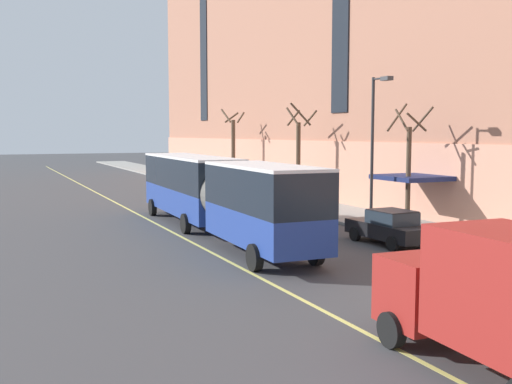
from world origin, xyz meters
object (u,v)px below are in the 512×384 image
(city_bus, at_px, (214,191))
(parked_car_silver_0, at_px, (242,193))
(parked_car_black_2, at_px, (390,227))
(parked_car_black_5, at_px, (299,206))
(parked_car_champagne_1, at_px, (189,181))
(street_tree_mid_block, at_px, (408,164))
(street_lamp, at_px, (375,137))
(street_tree_far_downtown, at_px, (233,149))
(street_tree_far_uptown, at_px, (299,153))

(city_bus, xyz_separation_m, parked_car_silver_0, (6.02, 10.75, -1.36))
(parked_car_black_2, relative_size, parked_car_black_5, 0.96)
(parked_car_champagne_1, height_order, parked_car_black_5, same)
(parked_car_black_2, bearing_deg, parked_car_silver_0, 90.48)
(parked_car_black_2, bearing_deg, street_tree_mid_block, 42.41)
(city_bus, relative_size, parked_car_silver_0, 4.02)
(city_bus, relative_size, parked_car_champagne_1, 4.39)
(parked_car_champagne_1, relative_size, street_lamp, 0.58)
(parked_car_black_2, distance_m, street_tree_mid_block, 5.56)
(street_tree_far_downtown, bearing_deg, street_lamp, -94.47)
(parked_car_silver_0, bearing_deg, parked_car_black_2, -89.52)
(parked_car_silver_0, height_order, street_tree_mid_block, street_tree_mid_block)
(parked_car_champagne_1, distance_m, parked_car_black_2, 28.47)
(city_bus, bearing_deg, street_tree_far_downtown, 65.45)
(parked_car_champagne_1, bearing_deg, street_tree_far_downtown, -20.00)
(parked_car_silver_0, distance_m, street_tree_far_uptown, 4.87)
(parked_car_silver_0, bearing_deg, street_lamp, -81.37)
(city_bus, bearing_deg, parked_car_silver_0, 60.74)
(street_tree_far_downtown, bearing_deg, parked_car_silver_0, -109.42)
(city_bus, distance_m, street_tree_mid_block, 10.16)
(parked_car_black_5, bearing_deg, city_bus, -155.70)
(street_tree_mid_block, height_order, street_tree_far_uptown, street_tree_far_uptown)
(street_tree_far_uptown, bearing_deg, parked_car_champagne_1, 105.53)
(parked_car_champagne_1, relative_size, parked_car_black_5, 0.97)
(parked_car_silver_0, xyz_separation_m, parked_car_black_5, (0.21, -7.94, -0.00))
(parked_car_champagne_1, bearing_deg, street_tree_mid_block, -81.65)
(parked_car_silver_0, relative_size, street_tree_mid_block, 0.75)
(parked_car_champagne_1, distance_m, street_tree_far_uptown, 14.07)
(parked_car_silver_0, xyz_separation_m, street_tree_far_uptown, (3.77, -1.28, 2.80))
(parked_car_silver_0, bearing_deg, city_bus, -119.26)
(street_tree_mid_block, bearing_deg, parked_car_black_2, -137.59)
(city_bus, distance_m, parked_car_champagne_1, 23.60)
(city_bus, xyz_separation_m, street_tree_mid_block, (9.80, -2.39, 1.20))
(parked_car_black_5, bearing_deg, parked_car_black_2, -90.47)
(street_tree_mid_block, relative_size, street_tree_far_uptown, 0.93)
(parked_car_silver_0, distance_m, street_tree_mid_block, 13.91)
(city_bus, height_order, street_tree_mid_block, street_tree_mid_block)
(parked_car_black_2, distance_m, street_lamp, 5.73)
(parked_car_silver_0, relative_size, street_tree_far_downtown, 0.69)
(city_bus, height_order, street_tree_far_uptown, street_tree_far_uptown)
(parked_car_black_2, bearing_deg, city_bus, 137.17)
(parked_car_silver_0, bearing_deg, parked_car_black_5, -88.51)
(street_tree_mid_block, bearing_deg, parked_car_black_5, 124.45)
(parked_car_champagne_1, height_order, street_tree_mid_block, street_tree_mid_block)
(street_tree_far_uptown, bearing_deg, street_tree_mid_block, -90.00)
(street_tree_mid_block, relative_size, street_tree_far_downtown, 0.92)
(parked_car_champagne_1, xyz_separation_m, street_tree_far_uptown, (3.69, -13.29, 2.80))
(parked_car_champagne_1, bearing_deg, parked_car_black_2, -89.89)
(city_bus, height_order, parked_car_black_5, city_bus)
(parked_car_champagne_1, distance_m, street_tree_mid_block, 25.55)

